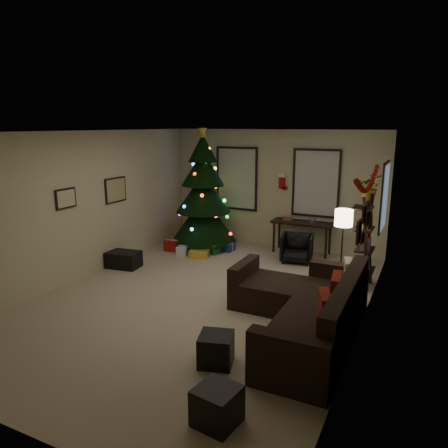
{
  "coord_description": "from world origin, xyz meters",
  "views": [
    {
      "loc": [
        3.18,
        -5.76,
        2.8
      ],
      "look_at": [
        0.1,
        0.6,
        1.15
      ],
      "focal_mm": 34.17,
      "sensor_mm": 36.0,
      "label": 1
    }
  ],
  "objects_px": {
    "desk_chair": "(297,248)",
    "bookshelf": "(366,243)",
    "christmas_tree": "(203,198)",
    "sofa": "(307,311)",
    "desk": "(302,225)"
  },
  "relations": [
    {
      "from": "christmas_tree",
      "to": "sofa",
      "type": "height_order",
      "value": "christmas_tree"
    },
    {
      "from": "desk_chair",
      "to": "christmas_tree",
      "type": "bearing_deg",
      "value": 166.46
    },
    {
      "from": "bookshelf",
      "to": "desk_chair",
      "type": "bearing_deg",
      "value": 149.65
    },
    {
      "from": "desk",
      "to": "desk_chair",
      "type": "bearing_deg",
      "value": -82.58
    },
    {
      "from": "desk_chair",
      "to": "bookshelf",
      "type": "height_order",
      "value": "bookshelf"
    },
    {
      "from": "desk_chair",
      "to": "desk",
      "type": "bearing_deg",
      "value": 87.29
    },
    {
      "from": "sofa",
      "to": "desk_chair",
      "type": "height_order",
      "value": "sofa"
    },
    {
      "from": "christmas_tree",
      "to": "sofa",
      "type": "bearing_deg",
      "value": -42.87
    },
    {
      "from": "desk",
      "to": "bookshelf",
      "type": "height_order",
      "value": "bookshelf"
    },
    {
      "from": "sofa",
      "to": "desk",
      "type": "relative_size",
      "value": 2.11
    },
    {
      "from": "sofa",
      "to": "desk_chair",
      "type": "bearing_deg",
      "value": 108.97
    },
    {
      "from": "sofa",
      "to": "desk_chair",
      "type": "distance_m",
      "value": 3.08
    },
    {
      "from": "sofa",
      "to": "desk",
      "type": "xyz_separation_m",
      "value": [
        -1.09,
        3.56,
        0.34
      ]
    },
    {
      "from": "desk_chair",
      "to": "bookshelf",
      "type": "xyz_separation_m",
      "value": [
        1.47,
        -0.86,
        0.5
      ]
    },
    {
      "from": "christmas_tree",
      "to": "bookshelf",
      "type": "relative_size",
      "value": 1.72
    }
  ]
}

